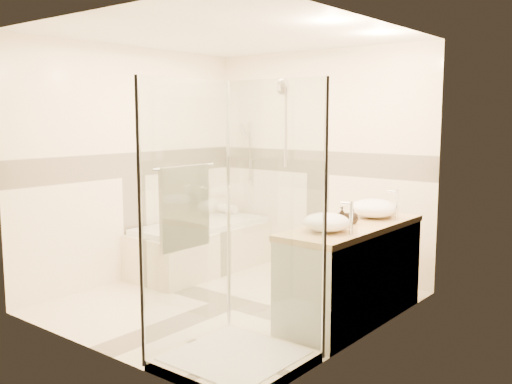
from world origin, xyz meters
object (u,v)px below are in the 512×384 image
Objects in this scene: vanity at (352,272)px; amenity_bottle_a at (342,217)px; amenity_bottle_b at (352,216)px; shower_enclosure at (230,292)px; vessel_sink_near at (374,208)px; vessel_sink_far at (326,222)px; bathtub at (202,244)px.

amenity_bottle_a is (-0.02, -0.15, 0.51)m from vanity.
shower_enclosure is at bearing -101.95° from amenity_bottle_b.
vessel_sink_near is at bearing 80.83° from shower_enclosure.
amenity_bottle_a is 1.20× the size of amenity_bottle_b.
amenity_bottle_b is at bearing 90.00° from vessel_sink_far.
shower_enclosure is 1.38m from amenity_bottle_b.
shower_enclosure is 1.23m from amenity_bottle_a.
bathtub is at bearing 166.69° from amenity_bottle_a.
vanity reaches higher than bathtub.
vessel_sink_far is at bearing -19.38° from bathtub.
amenity_bottle_a is at bearing 76.28° from shower_enclosure.
amenity_bottle_a reaches higher than amenity_bottle_b.
vanity is 0.66m from vessel_sink_near.
bathtub is at bearing 138.90° from shower_enclosure.
vessel_sink_far is 2.67× the size of amenity_bottle_b.
vanity is 0.50m from amenity_bottle_b.
amenity_bottle_b is (0.00, 0.17, -0.01)m from amenity_bottle_a.
vessel_sink_near is 1.15× the size of vessel_sink_far.
bathtub is 9.97× the size of amenity_bottle_a.
amenity_bottle_a is at bearing -90.00° from amenity_bottle_b.
bathtub is 2.22m from vessel_sink_near.
vessel_sink_far is (0.00, -0.82, -0.01)m from vessel_sink_near.
vessel_sink_far reaches higher than bathtub.
vessel_sink_far is (0.27, 0.87, 0.42)m from shower_enclosure.
shower_enclosure reaches higher than amenity_bottle_b.
vanity is 4.26× the size of vessel_sink_far.
amenity_bottle_a is at bearing 90.00° from vessel_sink_far.
amenity_bottle_a is at bearing -90.00° from vessel_sink_near.
vessel_sink_far is at bearing 72.62° from shower_enclosure.
amenity_bottle_b is at bearing 138.31° from vanity.
shower_enclosure is at bearing -41.10° from bathtub.
bathtub is 2.47m from shower_enclosure.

